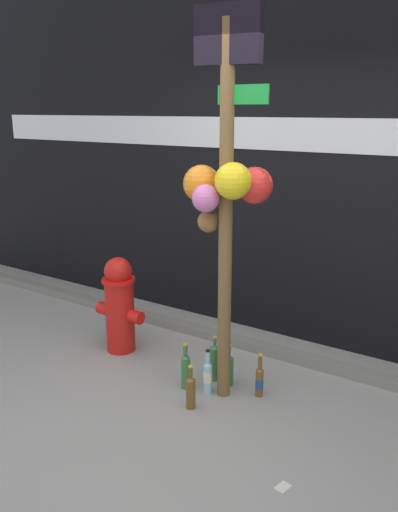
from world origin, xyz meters
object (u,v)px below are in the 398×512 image
Objects in this scene: bottle_5 at (229,368)px; bottle_2 at (260,380)px; bottle_1 at (208,376)px; memorial_post at (225,177)px; fire_hydrant at (120,304)px; bottle_4 at (186,370)px; bottle_0 at (215,362)px; bottle_3 at (191,391)px.

bottle_2 is at bearing -4.35° from bottle_5.
memorial_post is at bearing 22.83° from bottle_1.
bottle_5 is at bearing -0.14° from fire_hydrant.
bottle_5 is at bearing 102.98° from memorial_post.
memorial_post is 7.29× the size of bottle_4.
bottle_4 is (-0.52, -0.21, 0.03)m from bottle_2.
bottle_4 is at bearing -165.21° from memorial_post.
bottle_0 is 1.00× the size of bottle_4.
bottle_1 is 0.38m from bottle_2.
bottle_2 is (0.34, 0.18, -0.01)m from bottle_1.
bottle_0 is at bearing 176.83° from bottle_2.
bottle_0 reaches higher than bottle_1.
bottle_1 is at bearing -72.41° from bottle_0.
fire_hydrant reaches higher than bottle_5.
fire_hydrant is at bearing 157.24° from bottle_3.
bottle_3 is 0.28m from bottle_4.
bottle_4 is at bearing -15.06° from fire_hydrant.
bottle_0 is 0.26m from bottle_4.
fire_hydrant is 2.53× the size of bottle_5.
bottle_1 is (0.06, -0.20, -0.02)m from bottle_0.
bottle_2 is 0.28m from bottle_5.
bottle_3 is 0.90× the size of bottle_4.
bottle_0 is at bearing 179.39° from bottle_5.
bottle_4 is (0.86, -0.23, -0.27)m from fire_hydrant.
bottle_1 is at bearing -152.84° from bottle_2.
memorial_post is 7.65× the size of bottle_1.
memorial_post is 8.00× the size of bottle_5.
memorial_post reaches higher than bottle_5.
bottle_4 is (-0.19, 0.21, 0.02)m from bottle_3.
bottle_4 is (-0.12, -0.23, -0.00)m from bottle_0.
bottle_4 is 0.33m from bottle_5.
bottle_0 is at bearing 136.53° from memorial_post.
bottle_4 is at bearing -116.89° from bottle_0.
bottle_1 is 0.21m from bottle_5.
bottle_0 reaches higher than bottle_3.
bottle_2 is 0.92× the size of bottle_4.
memorial_post is 1.65m from fire_hydrant.
bottle_0 is 1.05× the size of bottle_1.
fire_hydrant is at bearing 179.02° from bottle_2.
bottle_2 is at bearing 51.47° from bottle_3.
bottle_1 is at bearing -157.17° from memorial_post.
bottle_3 is (0.07, -0.44, -0.02)m from bottle_0.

